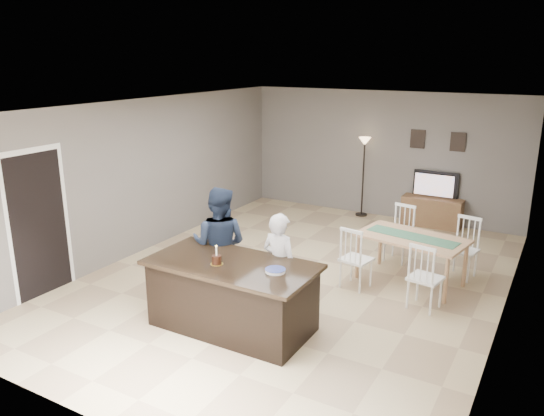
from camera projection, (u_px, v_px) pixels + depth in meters
The scene contains 14 objects.
floor at pixel (296, 278), 8.41m from camera, with size 8.00×8.00×0.00m, color tan.
room_shell at pixel (297, 175), 7.94m from camera, with size 8.00×8.00×8.00m.
kitchen_island at pixel (232, 295), 6.78m from camera, with size 2.15×1.10×0.90m.
tv_console at pixel (432, 212), 10.90m from camera, with size 1.20×0.40×0.60m, color brown.
television at pixel (435, 185), 10.81m from camera, with size 0.91×0.12×0.53m, color black.
tv_screen_glow at pixel (434, 185), 10.74m from camera, with size 0.78×0.78×0.00m, color orange.
picture_frames at pixel (438, 140), 10.70m from camera, with size 1.10×0.02×0.38m.
doorway at pixel (37, 212), 7.56m from camera, with size 0.00×2.10×2.65m.
woman at pixel (280, 266), 6.98m from camera, with size 0.53×0.35×1.46m, color silver.
man at pixel (219, 245), 7.47m from camera, with size 0.81×0.63×1.67m, color #1B263D.
birthday_cake at pixel (217, 260), 6.60m from camera, with size 0.16×0.16×0.25m.
plate_stack at pixel (275, 271), 6.36m from camera, with size 0.25×0.25×0.04m.
dining_table at pixel (411, 244), 8.11m from camera, with size 1.80×2.03×0.97m.
floor_lamp at pixel (364, 155), 11.36m from camera, with size 0.26×0.26×1.73m.
Camera 1 is at (3.51, -6.94, 3.41)m, focal length 35.00 mm.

